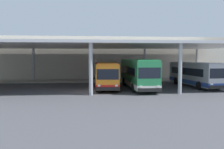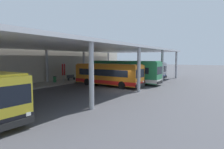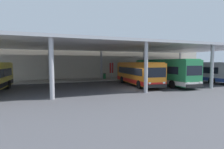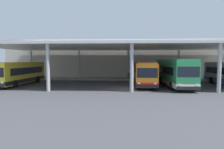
{
  "view_description": "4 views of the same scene",
  "coord_description": "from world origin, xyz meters",
  "px_view_note": "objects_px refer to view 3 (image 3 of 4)",
  "views": [
    {
      "loc": [
        -0.11,
        -26.29,
        3.78
      ],
      "look_at": [
        2.62,
        2.6,
        1.72
      ],
      "focal_mm": 37.99,
      "sensor_mm": 36.0,
      "label": 1
    },
    {
      "loc": [
        -21.47,
        -11.82,
        4.03
      ],
      "look_at": [
        1.63,
        2.22,
        1.74
      ],
      "focal_mm": 31.42,
      "sensor_mm": 36.0,
      "label": 2
    },
    {
      "loc": [
        -9.58,
        -18.26,
        3.21
      ],
      "look_at": [
        -1.9,
        2.53,
        1.62
      ],
      "focal_mm": 28.05,
      "sensor_mm": 36.0,
      "label": 3
    },
    {
      "loc": [
        -0.93,
        -24.62,
        3.5
      ],
      "look_at": [
        -2.39,
        2.1,
        1.57
      ],
      "focal_mm": 32.7,
      "sensor_mm": 36.0,
      "label": 4
    }
  ],
  "objects_px": {
    "bus_middle_bay": "(163,72)",
    "bench_waiting": "(123,76)",
    "bus_second_bay": "(137,73)",
    "bus_far_bay": "(199,72)",
    "banner_sign": "(111,69)",
    "trash_bin": "(104,76)"
  },
  "relations": [
    {
      "from": "bus_far_bay",
      "to": "trash_bin",
      "type": "relative_size",
      "value": 10.91
    },
    {
      "from": "bus_second_bay",
      "to": "bus_far_bay",
      "type": "distance_m",
      "value": 11.52
    },
    {
      "from": "bus_middle_bay",
      "to": "bus_far_bay",
      "type": "xyz_separation_m",
      "value": [
        7.86,
        1.17,
        -0.19
      ]
    },
    {
      "from": "bench_waiting",
      "to": "bus_far_bay",
      "type": "bearing_deg",
      "value": -39.62
    },
    {
      "from": "bus_second_bay",
      "to": "bus_middle_bay",
      "type": "relative_size",
      "value": 0.94
    },
    {
      "from": "bus_second_bay",
      "to": "bench_waiting",
      "type": "bearing_deg",
      "value": 79.54
    },
    {
      "from": "bus_far_bay",
      "to": "bus_middle_bay",
      "type": "bearing_deg",
      "value": -171.56
    },
    {
      "from": "bus_far_bay",
      "to": "trash_bin",
      "type": "distance_m",
      "value": 15.92
    },
    {
      "from": "bus_second_bay",
      "to": "trash_bin",
      "type": "xyz_separation_m",
      "value": [
        -2.03,
        8.64,
        -0.98
      ]
    },
    {
      "from": "trash_bin",
      "to": "banner_sign",
      "type": "relative_size",
      "value": 0.31
    },
    {
      "from": "bench_waiting",
      "to": "trash_bin",
      "type": "relative_size",
      "value": 1.84
    },
    {
      "from": "trash_bin",
      "to": "banner_sign",
      "type": "bearing_deg",
      "value": -43.73
    },
    {
      "from": "bus_middle_bay",
      "to": "bench_waiting",
      "type": "distance_m",
      "value": 9.69
    },
    {
      "from": "bus_far_bay",
      "to": "banner_sign",
      "type": "xyz_separation_m",
      "value": [
        -12.55,
        7.35,
        0.32
      ]
    },
    {
      "from": "bus_far_bay",
      "to": "bench_waiting",
      "type": "height_order",
      "value": "bus_far_bay"
    },
    {
      "from": "trash_bin",
      "to": "bench_waiting",
      "type": "bearing_deg",
      "value": -1.23
    },
    {
      "from": "bus_second_bay",
      "to": "bench_waiting",
      "type": "xyz_separation_m",
      "value": [
        1.58,
        8.56,
        -0.99
      ]
    },
    {
      "from": "bus_second_bay",
      "to": "bus_middle_bay",
      "type": "height_order",
      "value": "bus_middle_bay"
    },
    {
      "from": "bus_far_bay",
      "to": "bus_second_bay",
      "type": "bearing_deg",
      "value": -178.35
    },
    {
      "from": "bus_far_bay",
      "to": "bench_waiting",
      "type": "distance_m",
      "value": 12.94
    },
    {
      "from": "bus_far_bay",
      "to": "bench_waiting",
      "type": "relative_size",
      "value": 5.94
    },
    {
      "from": "bus_middle_bay",
      "to": "bench_waiting",
      "type": "height_order",
      "value": "bus_middle_bay"
    }
  ]
}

